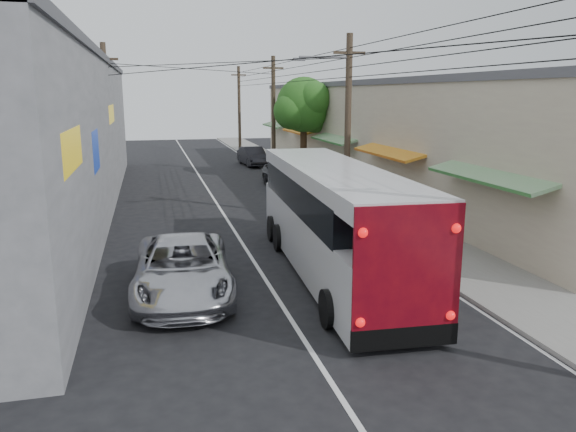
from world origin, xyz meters
The scene contains 13 objects.
ground centered at (0.00, 0.00, 0.00)m, with size 120.00×120.00×0.00m, color black.
sidewalk centered at (6.50, 20.00, 0.06)m, with size 3.00×80.00×0.12m, color slate.
building_right centered at (10.99, 22.00, 3.15)m, with size 7.09×40.00×6.25m.
building_left centered at (-8.50, 18.00, 3.65)m, with size 7.20×36.00×7.25m.
utility_poles centered at (3.13, 20.33, 4.13)m, with size 11.80×45.28×8.00m.
street_tree centered at (6.87, 26.02, 4.67)m, with size 4.40×4.00×6.60m.
coach_bus centered at (2.18, 5.83, 1.74)m, with size 3.18×11.80×3.37m.
jeepney centered at (-2.49, 4.86, 0.79)m, with size 2.61×5.67×1.58m, color silver.
parked_suv centered at (4.60, 14.36, 0.79)m, with size 2.20×5.42×1.57m, color #A7A8B0.
parked_car_mid centered at (4.60, 22.24, 0.80)m, with size 1.89×4.69×1.60m, color #27282C.
parked_car_far centered at (4.60, 32.84, 0.73)m, with size 1.54×4.40×1.45m, color black.
pedestrian_near centered at (5.80, 12.05, 1.01)m, with size 0.65×0.43×1.79m, color #CA6B84.
pedestrian_far centered at (5.40, 16.96, 0.97)m, with size 0.83×0.65×1.71m, color #8FA1D0.
Camera 1 is at (-3.21, -10.26, 5.52)m, focal length 35.00 mm.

